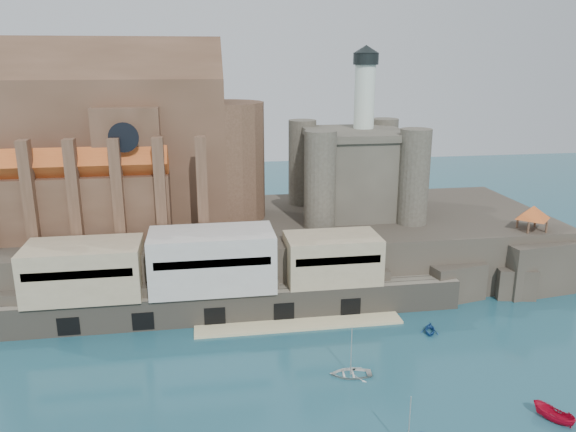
# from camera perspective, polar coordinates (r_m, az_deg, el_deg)

# --- Properties ---
(ground) EXTENTS (300.00, 300.00, 0.00)m
(ground) POSITION_cam_1_polar(r_m,az_deg,el_deg) (66.85, 2.23, -18.03)
(ground) COLOR #1A4755
(ground) RESTS_ON ground
(promontory) EXTENTS (100.00, 36.00, 10.00)m
(promontory) POSITION_cam_1_polar(r_m,az_deg,el_deg) (99.78, -2.24, -3.08)
(promontory) COLOR #2C2721
(promontory) RESTS_ON ground
(quay) EXTENTS (70.00, 12.00, 13.05)m
(quay) POSITION_cam_1_polar(r_m,az_deg,el_deg) (83.51, -7.76, -6.24)
(quay) COLOR #6D6557
(quay) RESTS_ON ground
(church) EXTENTS (47.00, 25.93, 30.51)m
(church) POSITION_cam_1_polar(r_m,az_deg,el_deg) (98.29, -16.61, 6.33)
(church) COLOR #4F3525
(church) RESTS_ON promontory
(castle_keep) EXTENTS (21.20, 21.20, 29.30)m
(castle_keep) POSITION_cam_1_polar(r_m,az_deg,el_deg) (101.07, 6.79, 4.92)
(castle_keep) COLOR #464237
(castle_keep) RESTS_ON promontory
(rock_outcrop) EXTENTS (14.50, 10.50, 8.70)m
(rock_outcrop) POSITION_cam_1_polar(r_m,az_deg,el_deg) (101.82, 23.15, -4.55)
(rock_outcrop) COLOR #2C2721
(rock_outcrop) RESTS_ON ground
(pavilion) EXTENTS (6.40, 6.40, 5.40)m
(pavilion) POSITION_cam_1_polar(r_m,az_deg,el_deg) (99.45, 23.64, 0.20)
(pavilion) COLOR #4F3525
(pavilion) RESTS_ON rock_outcrop
(boat_5) EXTENTS (2.36, 2.37, 4.49)m
(boat_5) POSITION_cam_1_polar(r_m,az_deg,el_deg) (69.56, 25.29, -18.22)
(boat_5) COLOR #B90926
(boat_5) RESTS_ON ground
(boat_6) EXTENTS (1.49, 3.77, 5.14)m
(boat_6) POSITION_cam_1_polar(r_m,az_deg,el_deg) (71.30, 6.36, -15.76)
(boat_6) COLOR silver
(boat_6) RESTS_ON ground
(boat_7) EXTENTS (3.40, 2.76, 3.41)m
(boat_7) POSITION_cam_1_polar(r_m,az_deg,el_deg) (82.82, 14.19, -11.41)
(boat_7) COLOR #1C4A8D
(boat_7) RESTS_ON ground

